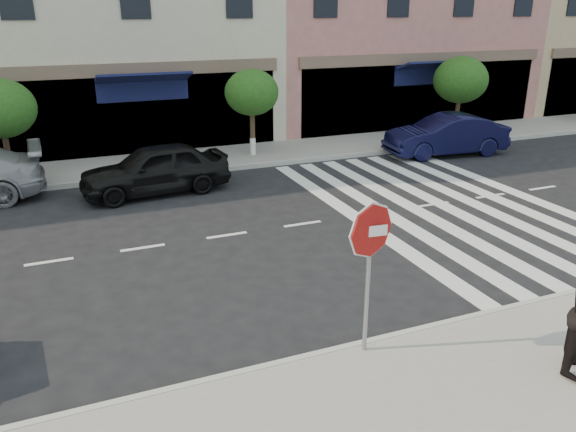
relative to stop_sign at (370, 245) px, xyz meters
name	(u,v)px	position (x,y,z in m)	size (l,w,h in m)	color
ground	(290,314)	(-0.56, 1.70, -1.93)	(120.00, 120.00, 0.00)	black
sidewalk_far	(170,163)	(-0.56, 12.70, -1.86)	(60.00, 3.00, 0.15)	gray
street_tree_wb	(0,109)	(-5.56, 12.50, 0.37)	(2.10, 2.10, 3.06)	#473323
street_tree_c	(252,93)	(2.44, 12.50, 0.42)	(1.90, 1.90, 3.04)	#473323
street_tree_ea	(461,80)	(11.44, 12.50, 0.46)	(2.20, 2.20, 3.19)	#473323
stop_sign	(370,245)	(0.00, 0.00, 0.00)	(0.86, 0.15, 2.45)	gray
car_far_mid	(155,169)	(-1.54, 9.71, -1.20)	(1.73, 4.30, 1.46)	black
car_far_right	(446,135)	(9.25, 10.29, -1.19)	(1.57, 4.50, 1.48)	black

